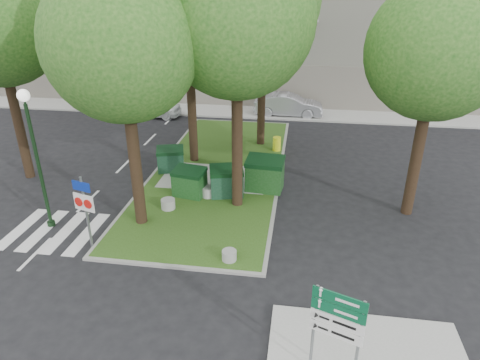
% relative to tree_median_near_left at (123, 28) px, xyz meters
% --- Properties ---
extents(ground, '(120.00, 120.00, 0.00)m').
position_rel_tree_median_near_left_xyz_m(ground, '(1.41, -2.56, -7.32)').
color(ground, black).
rests_on(ground, ground).
extents(median_island, '(6.00, 16.00, 0.12)m').
position_rel_tree_median_near_left_xyz_m(median_island, '(1.91, 5.44, -7.26)').
color(median_island, '#2A4C15').
rests_on(median_island, ground).
extents(median_kerb, '(6.30, 16.30, 0.10)m').
position_rel_tree_median_near_left_xyz_m(median_kerb, '(1.91, 5.44, -7.27)').
color(median_kerb, gray).
rests_on(median_kerb, ground).
extents(building_sidewalk, '(42.00, 3.00, 0.12)m').
position_rel_tree_median_near_left_xyz_m(building_sidewalk, '(1.41, 15.94, -7.26)').
color(building_sidewalk, '#999993').
rests_on(building_sidewalk, ground).
extents(zebra_crossing, '(5.00, 3.00, 0.01)m').
position_rel_tree_median_near_left_xyz_m(zebra_crossing, '(-2.34, -1.06, -7.31)').
color(zebra_crossing, silver).
rests_on(zebra_crossing, ground).
extents(tree_median_near_left, '(5.20, 5.20, 10.53)m').
position_rel_tree_median_near_left_xyz_m(tree_median_near_left, '(0.00, 0.00, 0.00)').
color(tree_median_near_left, black).
rests_on(tree_median_near_left, ground).
extents(tree_median_near_right, '(5.60, 5.60, 11.46)m').
position_rel_tree_median_near_left_xyz_m(tree_median_near_right, '(3.50, 2.00, 0.67)').
color(tree_median_near_right, black).
rests_on(tree_median_near_right, ground).
extents(tree_median_mid, '(4.80, 4.80, 9.99)m').
position_rel_tree_median_near_left_xyz_m(tree_median_mid, '(0.50, 6.50, -0.34)').
color(tree_median_mid, black).
rests_on(tree_median_mid, ground).
extents(tree_street_right, '(5.00, 5.00, 10.06)m').
position_rel_tree_median_near_left_xyz_m(tree_street_right, '(10.50, 2.50, -0.33)').
color(tree_street_right, black).
rests_on(tree_street_right, ground).
extents(dumpster_a, '(1.51, 1.24, 1.22)m').
position_rel_tree_median_near_left_xyz_m(dumpster_a, '(-0.38, 4.93, -6.61)').
color(dumpster_a, '#0D331D').
rests_on(dumpster_a, median_island).
extents(dumpster_b, '(1.53, 1.21, 1.27)m').
position_rel_tree_median_near_left_xyz_m(dumpster_b, '(1.22, 2.46, -6.59)').
color(dumpster_b, '#124014').
rests_on(dumpster_b, median_island).
extents(dumpster_c, '(1.64, 1.33, 1.34)m').
position_rel_tree_median_near_left_xyz_m(dumpster_c, '(2.82, 2.72, -6.56)').
color(dumpster_c, '#103621').
rests_on(dumpster_c, median_island).
extents(dumpster_d, '(1.76, 1.30, 1.54)m').
position_rel_tree_median_near_left_xyz_m(dumpster_d, '(4.41, 3.51, -6.46)').
color(dumpster_d, '#123D12').
rests_on(dumpster_d, median_island).
extents(bollard_left, '(0.58, 0.58, 0.41)m').
position_rel_tree_median_near_left_xyz_m(bollard_left, '(0.64, 1.11, -6.99)').
color(bollard_left, gray).
rests_on(bollard_left, median_island).
extents(bollard_right, '(0.50, 0.50, 0.36)m').
position_rel_tree_median_near_left_xyz_m(bollard_right, '(3.76, -2.06, -7.02)').
color(bollard_right, gray).
rests_on(bollard_right, median_island).
extents(bollard_mid, '(0.61, 0.61, 0.43)m').
position_rel_tree_median_near_left_xyz_m(bollard_mid, '(2.05, 2.44, -6.98)').
color(bollard_mid, '#A3A39E').
rests_on(bollard_mid, median_island).
extents(litter_bin, '(0.44, 0.44, 0.77)m').
position_rel_tree_median_near_left_xyz_m(litter_bin, '(4.61, 8.45, -6.81)').
color(litter_bin, '#CED919').
rests_on(litter_bin, median_island).
extents(street_lamp, '(0.43, 0.43, 5.38)m').
position_rel_tree_median_near_left_xyz_m(street_lamp, '(-3.55, -0.70, -3.94)').
color(street_lamp, black).
rests_on(street_lamp, ground).
extents(traffic_sign_pole, '(0.82, 0.28, 2.80)m').
position_rel_tree_median_near_left_xyz_m(traffic_sign_pole, '(-1.28, -1.89, -5.52)').
color(traffic_sign_pole, slate).
rests_on(traffic_sign_pole, ground).
extents(directional_sign, '(1.17, 0.48, 2.49)m').
position_rel_tree_median_near_left_xyz_m(directional_sign, '(6.96, -6.32, -5.55)').
color(directional_sign, slate).
rests_on(directional_sign, sidewalk_corner).
extents(car_white, '(4.50, 1.83, 1.53)m').
position_rel_tree_median_near_left_xyz_m(car_white, '(-4.72, 14.08, -6.55)').
color(car_white, white).
rests_on(car_white, ground).
extents(car_silver, '(4.76, 1.69, 1.56)m').
position_rel_tree_median_near_left_xyz_m(car_silver, '(4.91, 15.63, -6.53)').
color(car_silver, '#94959B').
rests_on(car_silver, ground).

